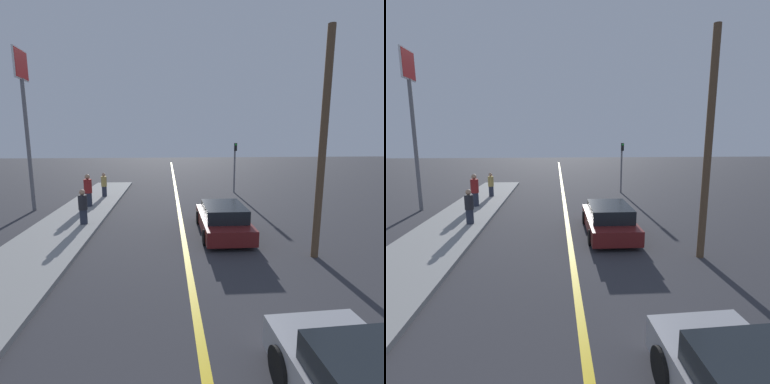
{
  "view_description": "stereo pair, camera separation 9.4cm",
  "coord_description": "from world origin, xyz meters",
  "views": [
    {
      "loc": [
        -0.61,
        -0.63,
        4.0
      ],
      "look_at": [
        0.47,
        12.43,
        1.61
      ],
      "focal_mm": 28.0,
      "sensor_mm": 36.0,
      "label": 1
    },
    {
      "loc": [
        -0.52,
        -0.64,
        4.0
      ],
      "look_at": [
        0.47,
        12.43,
        1.61
      ],
      "focal_mm": 28.0,
      "sensor_mm": 36.0,
      "label": 2
    }
  ],
  "objects": [
    {
      "name": "road_center_line",
      "position": [
        0.0,
        18.0,
        0.0
      ],
      "size": [
        0.2,
        60.0,
        0.01
      ],
      "color": "gold",
      "rests_on": "ground_plane"
    },
    {
      "name": "sidewalk_left",
      "position": [
        -5.16,
        12.75,
        0.08
      ],
      "size": [
        2.9,
        25.5,
        0.15
      ],
      "color": "gray",
      "rests_on": "ground_plane"
    },
    {
      "name": "car_ahead_center",
      "position": [
        1.68,
        11.4,
        0.61
      ],
      "size": [
        2.02,
        4.57,
        1.27
      ],
      "rotation": [
        0.0,
        0.0,
        -0.01
      ],
      "color": "maroon",
      "rests_on": "ground_plane"
    },
    {
      "name": "pedestrian_near_curb",
      "position": [
        -4.41,
        12.78,
        0.93
      ],
      "size": [
        0.39,
        0.39,
        1.57
      ],
      "color": "#282D3D",
      "rests_on": "sidewalk_left"
    },
    {
      "name": "pedestrian_mid_group",
      "position": [
        -5.08,
        16.35,
        1.06
      ],
      "size": [
        0.44,
        0.44,
        1.82
      ],
      "color": "#282D3D",
      "rests_on": "sidewalk_left"
    },
    {
      "name": "pedestrian_far_standing",
      "position": [
        -4.79,
        19.23,
        0.93
      ],
      "size": [
        0.36,
        0.36,
        1.57
      ],
      "color": "#282D3D",
      "rests_on": "sidewalk_left"
    },
    {
      "name": "traffic_light",
      "position": [
        4.25,
        20.7,
        2.24
      ],
      "size": [
        0.18,
        0.4,
        3.6
      ],
      "color": "slate",
      "rests_on": "ground_plane"
    },
    {
      "name": "roadside_sign",
      "position": [
        -8.0,
        16.18,
        5.97
      ],
      "size": [
        0.2,
        1.47,
        8.42
      ],
      "color": "slate",
      "rests_on": "ground_plane"
    },
    {
      "name": "utility_pole",
      "position": [
        4.34,
        8.64,
        3.67
      ],
      "size": [
        0.24,
        0.24,
        7.34
      ],
      "color": "brown",
      "rests_on": "ground_plane"
    }
  ]
}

